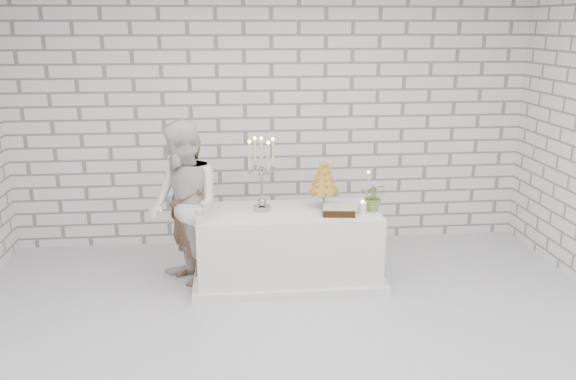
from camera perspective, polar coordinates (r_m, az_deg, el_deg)
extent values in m
cube|color=silver|center=(5.23, 0.63, -14.00)|extent=(6.00, 5.00, 0.01)
cube|color=white|center=(7.13, -1.52, 6.76)|extent=(6.00, 0.01, 3.00)
cube|color=white|center=(2.35, 7.48, -11.72)|extent=(6.00, 0.01, 3.00)
cube|color=white|center=(6.21, 0.03, -5.27)|extent=(1.80, 0.80, 0.75)
imported|color=#422D1F|center=(6.19, -9.39, -1.79)|extent=(0.60, 0.66, 1.53)
imported|color=white|center=(6.00, -9.66, -1.56)|extent=(0.94, 1.02, 1.68)
cube|color=black|center=(5.99, 4.75, -1.92)|extent=(0.34, 0.26, 0.08)
cylinder|color=white|center=(6.03, 6.96, -1.69)|extent=(0.10, 0.10, 0.12)
cylinder|color=beige|center=(6.38, 7.47, 0.18)|extent=(0.07, 0.07, 0.32)
imported|color=#406630|center=(6.13, 8.02, -0.59)|extent=(0.32, 0.30, 0.29)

